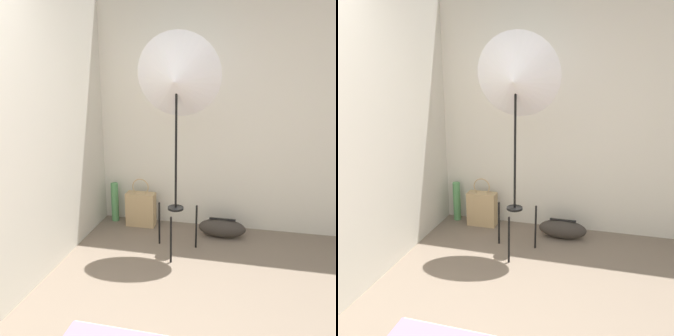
% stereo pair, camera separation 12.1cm
% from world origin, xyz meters
% --- Properties ---
extents(wall_back, '(8.00, 0.05, 2.60)m').
position_xyz_m(wall_back, '(0.00, 2.57, 1.30)').
color(wall_back, beige).
rests_on(wall_back, ground_plane).
extents(wall_side_left, '(0.05, 8.00, 2.60)m').
position_xyz_m(wall_side_left, '(-1.25, 1.00, 1.30)').
color(wall_side_left, beige).
rests_on(wall_side_left, ground_plane).
extents(photo_umbrella, '(0.78, 0.45, 2.09)m').
position_xyz_m(photo_umbrella, '(-0.20, 1.86, 1.67)').
color(photo_umbrella, black).
rests_on(photo_umbrella, ground_plane).
extents(tote_bag, '(0.34, 0.15, 0.58)m').
position_xyz_m(tote_bag, '(-0.72, 2.37, 0.21)').
color(tote_bag, tan).
rests_on(tote_bag, ground_plane).
extents(duffel_bag, '(0.51, 0.20, 0.21)m').
position_xyz_m(duffel_bag, '(0.24, 2.27, 0.10)').
color(duffel_bag, '#332D28').
rests_on(duffel_bag, ground_plane).
extents(paper_roll, '(0.09, 0.09, 0.48)m').
position_xyz_m(paper_roll, '(-1.07, 2.44, 0.24)').
color(paper_roll, '#56995B').
rests_on(paper_roll, ground_plane).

